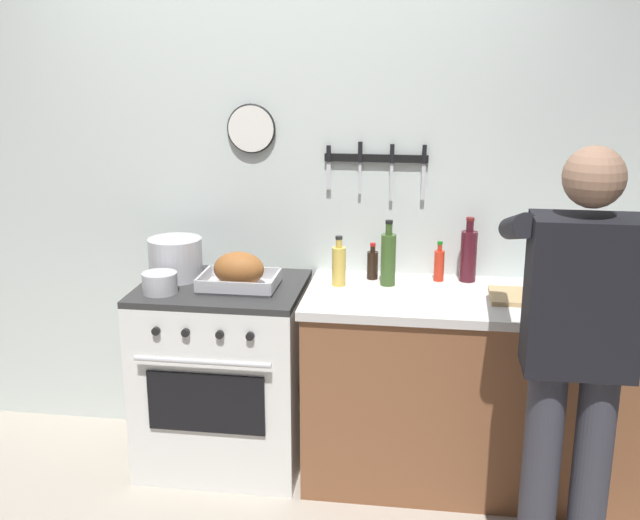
{
  "coord_description": "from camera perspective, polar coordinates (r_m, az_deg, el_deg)",
  "views": [
    {
      "loc": [
        0.72,
        -2.33,
        1.99
      ],
      "look_at": [
        0.26,
        0.85,
        1.08
      ],
      "focal_mm": 43.36,
      "sensor_mm": 36.0,
      "label": 1
    }
  ],
  "objects": [
    {
      "name": "counter_block",
      "position": [
        3.69,
        15.06,
        -9.4
      ],
      "size": [
        2.03,
        0.65,
        0.9
      ],
      "color": "brown",
      "rests_on": "ground"
    },
    {
      "name": "person_cook",
      "position": [
        2.91,
        18.42,
        -5.89
      ],
      "size": [
        0.51,
        0.63,
        1.66
      ],
      "rotation": [
        0.0,
        0.0,
        1.71
      ],
      "color": "#383842",
      "rests_on": "ground"
    },
    {
      "name": "stock_pot",
      "position": [
        3.73,
        -10.61,
        0.11
      ],
      "size": [
        0.25,
        0.25,
        0.19
      ],
      "color": "#B7B7BC",
      "rests_on": "stove"
    },
    {
      "name": "bottle_soy_sauce",
      "position": [
        3.67,
        3.9,
        -0.31
      ],
      "size": [
        0.05,
        0.05,
        0.17
      ],
      "color": "black",
      "rests_on": "counter_block"
    },
    {
      "name": "bottle_wine_red",
      "position": [
        3.68,
        10.9,
        0.39
      ],
      "size": [
        0.08,
        0.08,
        0.31
      ],
      "color": "#47141E",
      "rests_on": "counter_block"
    },
    {
      "name": "wall_back",
      "position": [
        3.81,
        -2.87,
        5.39
      ],
      "size": [
        6.0,
        0.13,
        2.6
      ],
      "color": "silver",
      "rests_on": "ground"
    },
    {
      "name": "cutting_board",
      "position": [
        3.51,
        15.34,
        -2.66
      ],
      "size": [
        0.36,
        0.24,
        0.02
      ],
      "primitive_type": "cube",
      "color": "tan",
      "rests_on": "counter_block"
    },
    {
      "name": "roasting_pan",
      "position": [
        3.54,
        -6.0,
        -0.91
      ],
      "size": [
        0.35,
        0.26,
        0.17
      ],
      "color": "#B7B7BC",
      "rests_on": "stove"
    },
    {
      "name": "bottle_olive_oil",
      "position": [
        3.57,
        5.06,
        0.14
      ],
      "size": [
        0.07,
        0.07,
        0.31
      ],
      "color": "#385623",
      "rests_on": "counter_block"
    },
    {
      "name": "bottle_hot_sauce",
      "position": [
        3.67,
        8.78,
        -0.34
      ],
      "size": [
        0.05,
        0.05,
        0.19
      ],
      "color": "red",
      "rests_on": "counter_block"
    },
    {
      "name": "saucepan",
      "position": [
        3.54,
        -11.74,
        -1.65
      ],
      "size": [
        0.16,
        0.16,
        0.09
      ],
      "color": "#B7B7BC",
      "rests_on": "stove"
    },
    {
      "name": "bottle_dish_soap",
      "position": [
        3.63,
        16.1,
        -0.93
      ],
      "size": [
        0.07,
        0.07,
        0.2
      ],
      "color": "#338CCC",
      "rests_on": "counter_block"
    },
    {
      "name": "bottle_cooking_oil",
      "position": [
        3.56,
        1.4,
        -0.37
      ],
      "size": [
        0.06,
        0.06,
        0.23
      ],
      "color": "gold",
      "rests_on": "counter_block"
    },
    {
      "name": "stove",
      "position": [
        3.78,
        -7.07,
        -8.35
      ],
      "size": [
        0.76,
        0.67,
        0.9
      ],
      "color": "white",
      "rests_on": "ground"
    }
  ]
}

